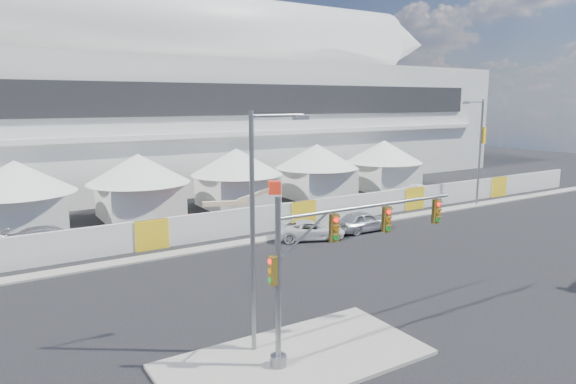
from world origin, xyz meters
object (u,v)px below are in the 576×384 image
streetlight_curb (479,145)px  boom_lift (220,216)px  sedan_silver (363,221)px  traffic_mast (325,263)px  lot_car_a (421,191)px  lot_car_c (50,238)px  streetlight_median (258,216)px  pickup_curb (311,230)px

streetlight_curb → boom_lift: bearing=168.8°
sedan_silver → traffic_mast: size_ratio=0.52×
sedan_silver → lot_car_a: size_ratio=1.18×
sedan_silver → lot_car_c: 21.79m
sedan_silver → streetlight_curb: 15.99m
lot_car_a → boom_lift: bearing=130.7°
streetlight_median → lot_car_a: bearing=33.7°
lot_car_c → boom_lift: boom_lift is taller
sedan_silver → traffic_mast: bearing=136.3°
lot_car_c → streetlight_curb: size_ratio=0.56×
lot_car_a → traffic_mast: 35.10m
traffic_mast → streetlight_curb: size_ratio=0.90×
lot_car_c → boom_lift: (11.91, -0.58, 0.17)m
pickup_curb → lot_car_c: 17.41m
lot_car_a → traffic_mast: size_ratio=0.44×
streetlight_curb → boom_lift: streetlight_curb is taller
streetlight_curb → lot_car_c: bearing=171.6°
streetlight_median → streetlight_curb: bearing=24.6°
lot_car_c → sedan_silver: bearing=-101.1°
streetlight_median → traffic_mast: bearing=-39.1°
lot_car_c → traffic_mast: traffic_mast is taller
pickup_curb → traffic_mast: (-9.07, -14.14, 3.03)m
streetlight_median → lot_car_c: bearing=104.4°
streetlight_median → boom_lift: bearing=69.7°
pickup_curb → lot_car_a: bearing=-46.6°
lot_car_a → lot_car_c: bearing=128.9°
pickup_curb → lot_car_a: 19.96m
sedan_silver → streetlight_curb: size_ratio=0.47×
boom_lift → lot_car_a: bearing=23.9°
lot_car_a → streetlight_curb: bearing=-130.8°
sedan_silver → pickup_curb: (-4.59, 0.25, -0.10)m
sedan_silver → traffic_mast: traffic_mast is taller
lot_car_a → pickup_curb: bearing=149.5°
pickup_curb → streetlight_median: bearing=160.7°
sedan_silver → streetlight_median: (-15.63, -12.28, 4.65)m
streetlight_median → boom_lift: size_ratio=1.25×
traffic_mast → boom_lift: (4.97, 20.40, -2.74)m
pickup_curb → streetlight_curb: 20.39m
pickup_curb → traffic_mast: 17.07m
sedan_silver → streetlight_curb: streetlight_curb is taller
pickup_curb → streetlight_median: size_ratio=0.53×
sedan_silver → pickup_curb: bearing=87.6°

